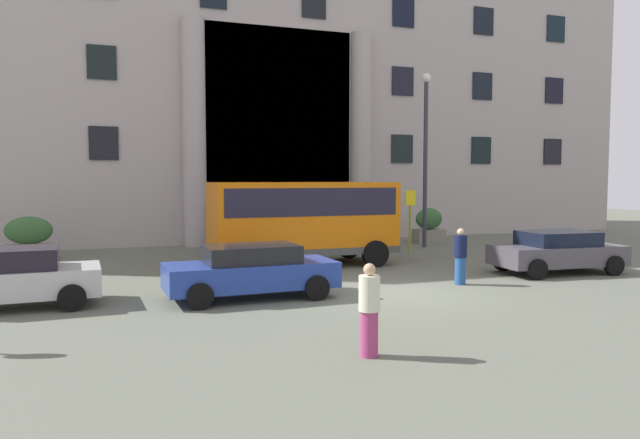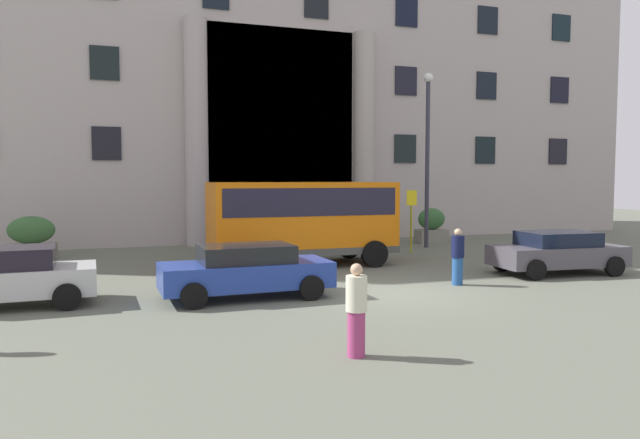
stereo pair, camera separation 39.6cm
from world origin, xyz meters
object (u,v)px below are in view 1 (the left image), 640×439
object	(u,v)px
parked_hatchback_near	(8,278)
white_taxi_kerbside	(251,270)
orange_minibus	(303,216)
lamppost_plaza_centre	(426,147)
hedge_planter_far_west	(29,239)
pedestrian_woman_dark_dress	(460,256)
bus_stop_sign	(410,214)
pedestrian_man_red_shirt	(369,310)
hedge_planter_east	(429,226)
hedge_planter_entrance_left	(245,234)
motorcycle_near_kerb	(242,265)
parked_coupe_end	(557,251)

from	to	relation	value
parked_hatchback_near	white_taxi_kerbside	xyz separation A→B (m)	(5.52, -0.76, -0.02)
orange_minibus	lamppost_plaza_centre	size ratio (longest dim) A/B	0.84
orange_minibus	hedge_planter_far_west	xyz separation A→B (m)	(-9.01, 4.74, -0.93)
pedestrian_woman_dark_dress	hedge_planter_far_west	bearing A→B (deg)	32.76
bus_stop_sign	pedestrian_man_red_shirt	bearing A→B (deg)	-121.44
hedge_planter_far_west	white_taxi_kerbside	distance (m)	11.34
orange_minibus	parked_hatchback_near	bearing A→B (deg)	-153.85
hedge_planter_east	pedestrian_man_red_shirt	size ratio (longest dim) A/B	1.02
hedge_planter_entrance_left	motorcycle_near_kerb	world-z (taller)	hedge_planter_entrance_left
bus_stop_sign	parked_coupe_end	size ratio (longest dim) A/B	0.60
hedge_planter_entrance_left	pedestrian_woman_dark_dress	xyz separation A→B (m)	(3.81, -10.28, 0.14)
bus_stop_sign	parked_hatchback_near	world-z (taller)	bus_stop_sign
parked_coupe_end	hedge_planter_far_west	bearing A→B (deg)	154.62
hedge_planter_entrance_left	lamppost_plaza_centre	world-z (taller)	lamppost_plaza_centre
hedge_planter_far_west	lamppost_plaza_centre	distance (m)	16.13
motorcycle_near_kerb	pedestrian_woman_dark_dress	bearing A→B (deg)	-26.82
hedge_planter_far_west	hedge_planter_entrance_left	distance (m)	8.20
hedge_planter_east	lamppost_plaza_centre	bearing A→B (deg)	-126.19
hedge_planter_east	lamppost_plaza_centre	world-z (taller)	lamppost_plaza_centre
hedge_planter_east	hedge_planter_far_west	distance (m)	16.76
hedge_planter_entrance_left	pedestrian_man_red_shirt	bearing A→B (deg)	-95.42
parked_hatchback_near	pedestrian_woman_dark_dress	world-z (taller)	pedestrian_woman_dark_dress
motorcycle_near_kerb	white_taxi_kerbside	bearing A→B (deg)	-97.79
motorcycle_near_kerb	hedge_planter_far_west	bearing A→B (deg)	132.28
bus_stop_sign	hedge_planter_east	bearing A→B (deg)	48.48
motorcycle_near_kerb	lamppost_plaza_centre	xyz separation A→B (m)	(9.30, 5.48, 3.89)
bus_stop_sign	parked_coupe_end	xyz separation A→B (m)	(1.85, -6.21, -0.87)
parked_hatchback_near	hedge_planter_far_west	bearing A→B (deg)	91.13
pedestrian_woman_dark_dress	lamppost_plaza_centre	world-z (taller)	lamppost_plaza_centre
parked_hatchback_near	pedestrian_man_red_shirt	distance (m)	8.81
hedge_planter_entrance_left	hedge_planter_east	bearing A→B (deg)	-3.05
pedestrian_woman_dark_dress	lamppost_plaza_centre	size ratio (longest dim) A/B	0.21
bus_stop_sign	orange_minibus	bearing A→B (deg)	-160.33
hedge_planter_far_west	hedge_planter_east	bearing A→B (deg)	0.12
hedge_planter_far_west	bus_stop_sign	bearing A→B (deg)	-11.56
hedge_planter_east	hedge_planter_entrance_left	distance (m)	8.59
parked_coupe_end	lamppost_plaza_centre	xyz separation A→B (m)	(-0.35, 7.64, 3.66)
orange_minibus	motorcycle_near_kerb	xyz separation A→B (m)	(-2.65, -2.21, -1.24)
parked_coupe_end	white_taxi_kerbside	size ratio (longest dim) A/B	0.98
white_taxi_kerbside	pedestrian_man_red_shirt	xyz separation A→B (m)	(0.71, -5.46, 0.09)
hedge_planter_entrance_left	motorcycle_near_kerb	size ratio (longest dim) A/B	0.94
motorcycle_near_kerb	lamppost_plaza_centre	distance (m)	11.48
parked_coupe_end	white_taxi_kerbside	distance (m)	10.03
hedge_planter_east	white_taxi_kerbside	size ratio (longest dim) A/B	0.38
hedge_planter_east	hedge_planter_entrance_left	world-z (taller)	hedge_planter_east
parked_coupe_end	pedestrian_man_red_shirt	world-z (taller)	pedestrian_man_red_shirt
white_taxi_kerbside	hedge_planter_east	bearing A→B (deg)	40.34
hedge_planter_entrance_left	hedge_planter_far_west	bearing A→B (deg)	-176.55
hedge_planter_entrance_left	motorcycle_near_kerb	distance (m)	7.67
parked_hatchback_near	lamppost_plaza_centre	size ratio (longest dim) A/B	0.54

